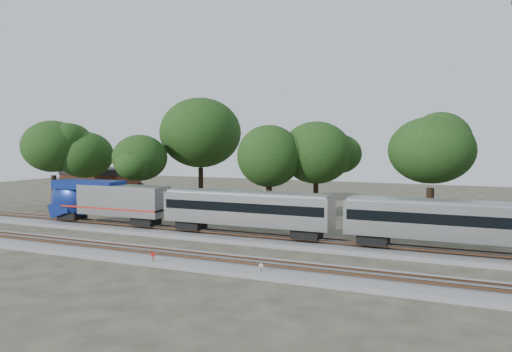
{
  "coord_description": "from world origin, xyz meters",
  "views": [
    {
      "loc": [
        23.53,
        -37.85,
        9.71
      ],
      "look_at": [
        4.54,
        5.0,
        6.43
      ],
      "focal_mm": 35.0,
      "sensor_mm": 36.0,
      "label": 1
    }
  ],
  "objects": [
    {
      "name": "ground",
      "position": [
        0.0,
        0.0,
        0.0
      ],
      "size": [
        160.0,
        160.0,
        0.0
      ],
      "primitive_type": "plane",
      "color": "#383328",
      "rests_on": "ground"
    },
    {
      "name": "switch_stand_red",
      "position": [
        0.86,
        -6.36,
        0.72
      ],
      "size": [
        0.36,
        0.07,
        1.13
      ],
      "rotation": [
        0.0,
        0.0,
        -0.01
      ],
      "color": "#512D19",
      "rests_on": "ground"
    },
    {
      "name": "tree_6",
      "position": [
        19.11,
        18.06,
        8.73
      ],
      "size": [
        8.89,
        8.89,
        12.53
      ],
      "color": "black",
      "rests_on": "ground"
    },
    {
      "name": "track_near",
      "position": [
        0.0,
        -4.0,
        0.21
      ],
      "size": [
        160.0,
        5.0,
        0.73
      ],
      "color": "slate",
      "rests_on": "ground"
    },
    {
      "name": "brick_building",
      "position": [
        -33.55,
        27.36,
        2.63
      ],
      "size": [
        11.68,
        8.89,
        5.22
      ],
      "rotation": [
        0.0,
        0.0,
        0.12
      ],
      "color": "brown",
      "rests_on": "ground"
    },
    {
      "name": "switch_stand_white",
      "position": [
        9.63,
        -5.61,
        0.63
      ],
      "size": [
        0.3,
        0.13,
        0.98
      ],
      "rotation": [
        0.0,
        0.0,
        0.33
      ],
      "color": "#512D19",
      "rests_on": "ground"
    },
    {
      "name": "tree_3",
      "position": [
        -12.98,
        24.78,
        10.91
      ],
      "size": [
        11.1,
        11.1,
        15.65
      ],
      "color": "black",
      "rests_on": "ground"
    },
    {
      "name": "tree_5",
      "position": [
        5.36,
        21.53,
        8.27
      ],
      "size": [
        8.42,
        8.42,
        11.87
      ],
      "color": "black",
      "rests_on": "ground"
    },
    {
      "name": "tree_0",
      "position": [
        -31.77,
        15.43,
        8.95
      ],
      "size": [
        9.11,
        9.11,
        12.85
      ],
      "color": "black",
      "rests_on": "ground"
    },
    {
      "name": "tree_2",
      "position": [
        -17.81,
        16.94,
        7.46
      ],
      "size": [
        7.61,
        7.61,
        10.73
      ],
      "color": "black",
      "rests_on": "ground"
    },
    {
      "name": "track_far",
      "position": [
        0.0,
        6.0,
        0.21
      ],
      "size": [
        160.0,
        5.0,
        0.73
      ],
      "color": "slate",
      "rests_on": "ground"
    },
    {
      "name": "tree_4",
      "position": [
        0.47,
        18.08,
        7.88
      ],
      "size": [
        8.03,
        8.03,
        11.32
      ],
      "color": "black",
      "rests_on": "ground"
    },
    {
      "name": "tree_1",
      "position": [
        -28.43,
        18.19,
        7.71
      ],
      "size": [
        7.86,
        7.86,
        11.08
      ],
      "color": "black",
      "rests_on": "ground"
    },
    {
      "name": "switch_lever",
      "position": [
        6.13,
        -5.83,
        0.15
      ],
      "size": [
        0.54,
        0.38,
        0.3
      ],
      "primitive_type": "cube",
      "rotation": [
        0.0,
        0.0,
        -0.16
      ],
      "color": "#512D19",
      "rests_on": "ground"
    }
  ]
}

